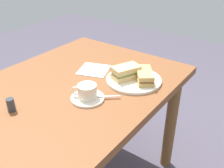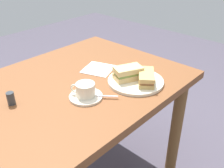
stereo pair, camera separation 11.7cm
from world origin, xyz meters
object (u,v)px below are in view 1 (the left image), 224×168
coffee_cup (87,91)px  salt_shaker (11,105)px  coffee_saucer (88,98)px  spoon (105,96)px  dining_table (75,103)px  sandwich_front (126,72)px  sandwich_plate (134,80)px  napkin (94,70)px  sandwich_back (144,76)px

coffee_cup → salt_shaker: 0.31m
coffee_saucer → spoon: bearing=129.8°
coffee_cup → salt_shaker: size_ratio=1.85×
dining_table → coffee_cup: size_ratio=10.28×
sandwich_front → sandwich_plate: bearing=115.0°
coffee_saucer → salt_shaker: (0.25, -0.19, 0.02)m
sandwich_plate → spoon: spoon is taller
sandwich_front → coffee_saucer: (0.24, -0.04, -0.04)m
coffee_cup → coffee_saucer: bearing=120.0°
salt_shaker → spoon: bearing=139.6°
coffee_saucer → salt_shaker: salt_shaker is taller
napkin → dining_table: bearing=4.8°
salt_shaker → sandwich_front: bearing=154.4°
sandwich_back → dining_table: bearing=-52.4°
coffee_saucer → salt_shaker: 0.31m
coffee_cup → spoon: size_ratio=1.24×
sandwich_back → coffee_cup: coffee_cup is taller
dining_table → sandwich_plate: (-0.19, 0.22, 0.12)m
sandwich_front → sandwich_back: sandwich_front is taller
spoon → coffee_saucer: bearing=-50.2°
coffee_saucer → spoon: (-0.05, 0.06, 0.01)m
dining_table → sandwich_front: (-0.17, 0.18, 0.16)m
sandwich_front → coffee_saucer: sandwich_front is taller
sandwich_plate → coffee_cup: size_ratio=2.60×
salt_shaker → coffee_saucer: bearing=142.0°
napkin → salt_shaker: (0.48, -0.03, 0.03)m
coffee_cup → spoon: (-0.05, 0.06, -0.03)m
napkin → coffee_cup: bearing=33.8°
sandwich_plate → napkin: 0.24m
dining_table → napkin: (-0.17, -0.01, 0.12)m
coffee_saucer → salt_shaker: size_ratio=2.62×
sandwich_plate → napkin: (0.02, -0.23, -0.01)m
coffee_saucer → spoon: spoon is taller
sandwich_plate → salt_shaker: size_ratio=4.82×
spoon → dining_table: bearing=-94.3°
dining_table → salt_shaker: bearing=-8.7°
sandwich_plate → sandwich_front: 0.05m
sandwich_front → salt_shaker: size_ratio=2.71×
coffee_saucer → salt_shaker: bearing=-38.0°
napkin → sandwich_back: bearing=97.5°
napkin → sandwich_plate: bearing=95.1°
coffee_cup → salt_shaker: bearing=-37.9°
sandwich_back → coffee_saucer: size_ratio=1.07×
coffee_saucer → coffee_cup: (0.00, -0.00, 0.04)m
sandwich_plate → coffee_cup: coffee_cup is taller
sandwich_front → salt_shaker: sandwich_front is taller
sandwich_back → salt_shaker: bearing=-31.5°
dining_table → coffee_saucer: bearing=66.0°
sandwich_front → coffee_cup: (0.24, -0.04, -0.00)m
coffee_saucer → napkin: bearing=-145.9°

